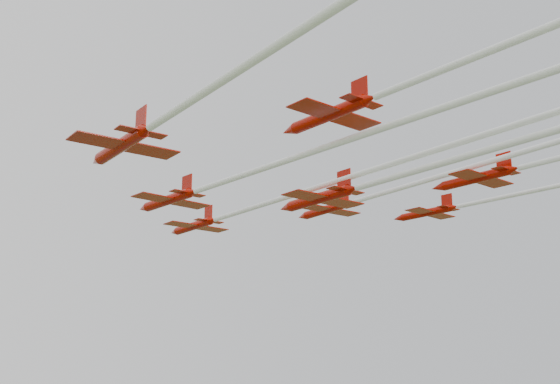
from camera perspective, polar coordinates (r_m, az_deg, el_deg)
jet_lead at (r=86.19m, az=-1.46°, el=-1.03°), size 9.09×63.08×2.73m
jet_row2_left at (r=69.14m, az=-0.93°, el=2.10°), size 9.37×68.61×2.78m
jet_row2_right at (r=88.54m, az=7.96°, el=-0.20°), size 9.04×47.73×2.69m
jet_row3_left at (r=53.09m, az=-8.04°, el=6.86°), size 9.50×51.22×2.82m
jet_row3_mid at (r=71.08m, az=8.39°, el=0.98°), size 9.78×48.56×2.94m
jet_row3_right at (r=87.40m, az=18.40°, el=-0.23°), size 8.00×51.18×2.37m
jet_row4_left at (r=54.41m, az=13.23°, el=9.73°), size 9.06×53.96×2.71m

